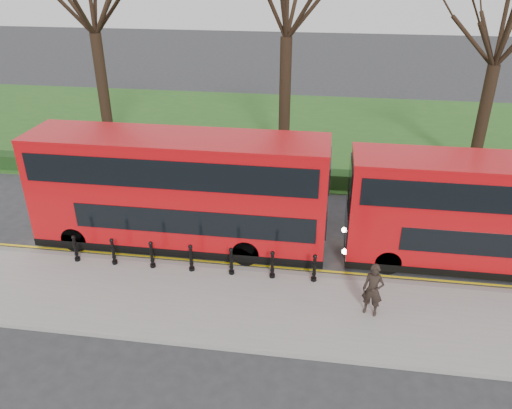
% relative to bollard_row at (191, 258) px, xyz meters
% --- Properties ---
extents(ground, '(120.00, 120.00, 0.00)m').
position_rel_bollard_row_xyz_m(ground, '(0.16, 1.35, -0.65)').
color(ground, '#28282B').
rests_on(ground, ground).
extents(pavement, '(60.00, 4.00, 0.15)m').
position_rel_bollard_row_xyz_m(pavement, '(0.16, -1.65, -0.58)').
color(pavement, gray).
rests_on(pavement, ground).
extents(kerb, '(60.00, 0.25, 0.16)m').
position_rel_bollard_row_xyz_m(kerb, '(0.16, 0.35, -0.58)').
color(kerb, slate).
rests_on(kerb, ground).
extents(grass_verge, '(60.00, 18.00, 0.06)m').
position_rel_bollard_row_xyz_m(grass_verge, '(0.16, 16.35, -0.62)').
color(grass_verge, '#25501A').
rests_on(grass_verge, ground).
extents(hedge, '(60.00, 0.90, 0.80)m').
position_rel_bollard_row_xyz_m(hedge, '(0.16, 8.15, -0.25)').
color(hedge, black).
rests_on(hedge, ground).
extents(yellow_line_outer, '(60.00, 0.10, 0.01)m').
position_rel_bollard_row_xyz_m(yellow_line_outer, '(0.16, 0.65, -0.64)').
color(yellow_line_outer, yellow).
rests_on(yellow_line_outer, ground).
extents(yellow_line_inner, '(60.00, 0.10, 0.01)m').
position_rel_bollard_row_xyz_m(yellow_line_inner, '(0.16, 0.85, -0.64)').
color(yellow_line_inner, yellow).
rests_on(yellow_line_inner, ground).
extents(tree_right, '(6.39, 6.39, 9.98)m').
position_rel_bollard_row_xyz_m(tree_right, '(12.16, 11.35, 6.60)').
color(tree_right, black).
rests_on(tree_right, ground).
extents(bollard_row, '(8.81, 0.15, 1.00)m').
position_rel_bollard_row_xyz_m(bollard_row, '(0.00, 0.00, 0.00)').
color(bollard_row, black).
rests_on(bollard_row, pavement).
extents(bus_lead, '(11.09, 2.55, 4.41)m').
position_rel_bollard_row_xyz_m(bus_lead, '(-0.92, 2.01, 1.57)').
color(bus_lead, '#B20B0F').
rests_on(bus_lead, ground).
extents(bus_rear, '(10.29, 2.36, 4.09)m').
position_rel_bollard_row_xyz_m(bus_rear, '(10.52, 2.10, 1.41)').
color(bus_rear, '#B20B0F').
rests_on(bus_rear, ground).
extents(pedestrian, '(0.74, 0.59, 1.77)m').
position_rel_bollard_row_xyz_m(pedestrian, '(6.16, -1.48, 0.39)').
color(pedestrian, black).
rests_on(pedestrian, pavement).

